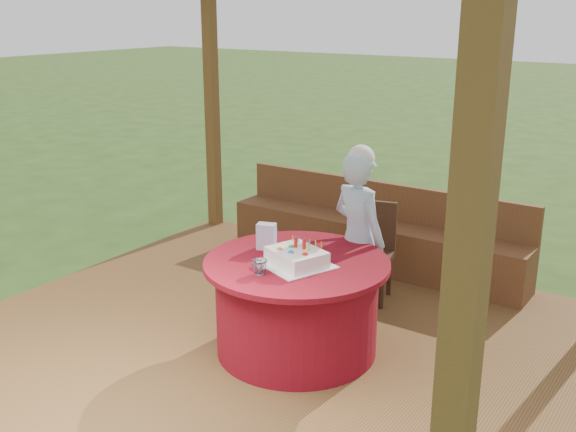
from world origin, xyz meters
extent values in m
plane|color=#284617|center=(0.00, 0.00, 0.00)|extent=(60.00, 60.00, 0.00)
cube|color=brown|center=(0.00, 0.00, 0.06)|extent=(4.50, 4.00, 0.12)
cube|color=brown|center=(2.13, -1.88, 1.42)|extent=(0.12, 0.12, 2.60)
cube|color=brown|center=(-2.13, 1.88, 1.42)|extent=(0.12, 0.12, 2.60)
cube|color=brown|center=(0.00, 1.70, 0.34)|extent=(3.00, 0.42, 0.45)
cube|color=brown|center=(0.00, 1.88, 0.75)|extent=(3.00, 0.06, 0.35)
cylinder|color=maroon|center=(0.32, -0.11, 0.45)|extent=(1.16, 1.16, 0.66)
cylinder|color=maroon|center=(0.32, -0.11, 0.80)|extent=(1.32, 1.32, 0.04)
cube|color=#361E11|center=(0.33, 0.99, 0.50)|extent=(0.47, 0.47, 0.05)
cylinder|color=#361E11|center=(0.22, 0.80, 0.31)|extent=(0.04, 0.04, 0.38)
cylinder|color=#361E11|center=(0.51, 0.87, 0.31)|extent=(0.04, 0.04, 0.38)
cylinder|color=#361E11|center=(0.14, 1.10, 0.31)|extent=(0.04, 0.04, 0.38)
cylinder|color=#361E11|center=(0.44, 1.17, 0.31)|extent=(0.04, 0.04, 0.38)
cube|color=#361E11|center=(0.28, 1.15, 0.73)|extent=(0.38, 0.13, 0.45)
imported|color=#93BADB|center=(0.45, 0.55, 0.81)|extent=(0.58, 0.47, 1.39)
sphere|color=white|center=(0.45, 0.55, 1.45)|extent=(0.21, 0.21, 0.21)
cube|color=white|center=(0.37, -0.18, 0.82)|extent=(0.55, 0.55, 0.01)
cube|color=white|center=(0.37, -0.18, 0.88)|extent=(0.46, 0.41, 0.11)
cylinder|color=red|center=(0.33, -0.14, 0.97)|extent=(0.03, 0.03, 0.07)
cylinder|color=red|center=(0.40, -0.14, 0.97)|extent=(0.03, 0.03, 0.07)
sphere|color=orange|center=(0.27, -0.24, 0.94)|extent=(0.04, 0.04, 0.04)
sphere|color=blue|center=(0.37, -0.25, 0.94)|extent=(0.04, 0.04, 0.04)
sphere|color=red|center=(0.47, -0.23, 0.94)|extent=(0.04, 0.04, 0.04)
sphere|color=green|center=(0.31, -0.16, 0.94)|extent=(0.04, 0.04, 0.04)
sphere|color=yellow|center=(0.44, -0.15, 0.94)|extent=(0.04, 0.04, 0.04)
cube|color=pink|center=(0.00, -0.03, 0.92)|extent=(0.16, 0.13, 0.19)
imported|color=white|center=(0.25, -0.46, 0.87)|extent=(0.13, 0.13, 0.10)
camera|label=1|loc=(2.77, -3.81, 2.53)|focal=42.00mm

